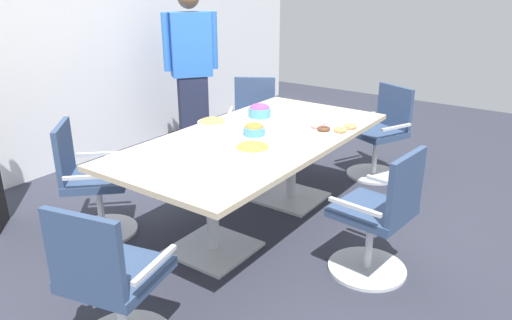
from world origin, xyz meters
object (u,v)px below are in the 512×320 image
office_chair_4 (380,137)px  snack_bowl_chips_yellow (253,150)px  snack_bowl_pretzels (254,129)px  snack_bowl_candy_mix (260,110)px  office_chair_3 (379,220)px  donut_platter (333,126)px  conference_table (256,151)px  office_chair_2 (111,289)px  office_chair_1 (90,186)px  snack_bowl_cookies (213,124)px  plate_stack (186,155)px  office_chair_0 (254,127)px  person_standing_1 (192,68)px

office_chair_4 → snack_bowl_chips_yellow: size_ratio=3.54×
snack_bowl_pretzels → snack_bowl_candy_mix: size_ratio=0.86×
office_chair_3 → snack_bowl_chips_yellow: size_ratio=3.54×
snack_bowl_chips_yellow → donut_platter: (0.91, -0.16, -0.03)m
conference_table → office_chair_4: bearing=-15.2°
office_chair_2 → snack_bowl_pretzels: bearing=86.4°
office_chair_2 → office_chair_3: bearing=47.5°
office_chair_4 → snack_bowl_pretzels: bearing=97.8°
office_chair_1 → snack_bowl_candy_mix: size_ratio=4.56×
conference_table → snack_bowl_cookies: bearing=96.3°
office_chair_4 → snack_bowl_pretzels: office_chair_4 is taller
snack_bowl_chips_yellow → plate_stack: (-0.28, 0.36, -0.03)m
office_chair_0 → snack_bowl_pretzels: office_chair_0 is taller
office_chair_4 → plate_stack: (-2.23, 0.55, 0.36)m
office_chair_0 → donut_platter: (-0.59, -1.22, 0.36)m
person_standing_1 → plate_stack: bearing=78.1°
person_standing_1 → snack_bowl_candy_mix: (-0.59, -1.34, -0.15)m
conference_table → office_chair_3: (-0.14, -1.10, -0.22)m
office_chair_0 → plate_stack: size_ratio=4.52×
office_chair_2 → snack_bowl_cookies: (1.61, 0.66, 0.39)m
office_chair_0 → plate_stack: bearing=80.1°
office_chair_2 → snack_bowl_chips_yellow: bearing=77.1°
office_chair_1 → office_chair_4: same height
office_chair_2 → conference_table: bearing=85.4°
office_chair_1 → person_standing_1: bearing=156.1°
office_chair_1 → donut_platter: (1.42, -1.34, 0.36)m
office_chair_0 → office_chair_4: bearing=168.3°
snack_bowl_chips_yellow → snack_bowl_cookies: (0.34, 0.65, -0.00)m
person_standing_1 → snack_bowl_pretzels: (-1.05, -1.61, -0.17)m
person_standing_1 → plate_stack: 2.31m
plate_stack → snack_bowl_chips_yellow: bearing=-52.7°
office_chair_4 → snack_bowl_cookies: office_chair_4 is taller
person_standing_1 → snack_bowl_cookies: (-1.11, -1.23, -0.17)m
office_chair_4 → snack_bowl_candy_mix: bearing=80.7°
snack_bowl_candy_mix → donut_platter: 0.70m
donut_platter → office_chair_2: bearing=176.1°
office_chair_0 → office_chair_2: (-2.78, -1.08, 0.00)m
office_chair_1 → office_chair_4: bearing=107.4°
snack_bowl_candy_mix → snack_bowl_cookies: bearing=168.7°
person_standing_1 → office_chair_4: bearing=140.5°
conference_table → office_chair_2: size_ratio=2.64×
office_chair_4 → person_standing_1: size_ratio=0.50×
snack_bowl_cookies → plate_stack: bearing=-155.3°
office_chair_3 → office_chair_4: bearing=27.4°
conference_table → donut_platter: 0.68m
snack_bowl_chips_yellow → donut_platter: size_ratio=0.68×
snack_bowl_pretzels → snack_bowl_cookies: bearing=99.8°
office_chair_0 → office_chair_3: same height
conference_table → snack_bowl_cookies: snack_bowl_cookies is taller
person_standing_1 → office_chair_0: bearing=130.7°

